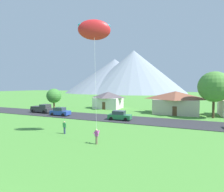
% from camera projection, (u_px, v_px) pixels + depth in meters
% --- Properties ---
extents(road_strip, '(160.00, 7.36, 0.08)m').
position_uv_depth(road_strip, '(130.00, 120.00, 32.63)').
color(road_strip, '#2D2D33').
rests_on(road_strip, ground).
extents(mountain_far_east_ridge, '(95.21, 95.21, 32.79)m').
position_uv_depth(mountain_far_east_ridge, '(115.00, 76.00, 172.69)').
color(mountain_far_east_ridge, gray).
rests_on(mountain_far_east_ridge, ground).
extents(mountain_west_ridge, '(93.97, 93.97, 39.11)m').
position_uv_depth(mountain_west_ridge, '(134.00, 72.00, 162.20)').
color(mountain_west_ridge, gray).
rests_on(mountain_west_ridge, ground).
extents(house_leftmost, '(10.16, 6.82, 5.12)m').
position_uv_depth(house_leftmost, '(175.00, 102.00, 39.64)').
color(house_leftmost, beige).
rests_on(house_leftmost, ground).
extents(house_right_center, '(7.63, 6.51, 4.66)m').
position_uv_depth(house_right_center, '(108.00, 100.00, 49.50)').
color(house_right_center, silver).
rests_on(house_right_center, ground).
extents(tree_near_left, '(5.94, 5.94, 9.12)m').
position_uv_depth(tree_near_left, '(214.00, 87.00, 33.96)').
color(tree_near_left, '#4C3823').
rests_on(tree_near_left, ground).
extents(tree_left_of_center, '(3.81, 3.81, 5.61)m').
position_uv_depth(tree_left_of_center, '(54.00, 96.00, 46.38)').
color(tree_left_of_center, brown).
rests_on(tree_left_of_center, ground).
extents(parked_car_blue_west_end, '(4.26, 2.20, 1.68)m').
position_uv_depth(parked_car_blue_west_end, '(60.00, 112.00, 37.01)').
color(parked_car_blue_west_end, '#2847A8').
rests_on(parked_car_blue_west_end, road_strip).
extents(parked_car_green_mid_east, '(4.28, 2.24, 1.68)m').
position_uv_depth(parked_car_green_mid_east, '(119.00, 116.00, 32.08)').
color(parked_car_green_mid_east, '#237042').
rests_on(parked_car_green_mid_east, road_strip).
extents(pickup_truck_charcoal_west_side, '(5.24, 2.41, 1.99)m').
position_uv_depth(pickup_truck_charcoal_west_side, '(42.00, 108.00, 40.79)').
color(pickup_truck_charcoal_west_side, '#333338').
rests_on(pickup_truck_charcoal_west_side, road_strip).
extents(kite_flyer_with_kite, '(4.28, 4.29, 14.26)m').
position_uv_depth(kite_flyer_with_kite, '(94.00, 30.00, 20.98)').
color(kite_flyer_with_kite, '#70604C').
rests_on(kite_flyer_with_kite, ground).
extents(watcher_person, '(0.56, 0.24, 1.68)m').
position_uv_depth(watcher_person, '(65.00, 127.00, 22.96)').
color(watcher_person, navy).
rests_on(watcher_person, ground).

